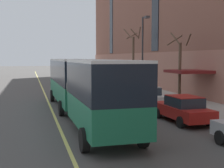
% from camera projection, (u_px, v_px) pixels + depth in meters
% --- Properties ---
extents(ground_plane, '(260.00, 260.00, 0.00)m').
position_uv_depth(ground_plane, '(110.00, 135.00, 15.20)').
color(ground_plane, '#4C4947').
extents(city_bus, '(2.99, 18.19, 3.67)m').
position_uv_depth(city_bus, '(81.00, 83.00, 19.92)').
color(city_bus, '#1E704C').
rests_on(city_bus, ground).
extents(parked_car_silver_0, '(1.95, 4.64, 1.56)m').
position_uv_depth(parked_car_silver_0, '(111.00, 84.00, 34.75)').
color(parked_car_silver_0, '#B7B7BC').
rests_on(parked_car_silver_0, ground).
extents(parked_car_red_1, '(2.06, 4.65, 1.56)m').
position_uv_depth(parked_car_red_1, '(183.00, 109.00, 18.21)').
color(parked_car_red_1, '#B21E19').
rests_on(parked_car_red_1, ground).
extents(parked_car_green_3, '(2.02, 4.40, 1.56)m').
position_uv_depth(parked_car_green_3, '(91.00, 78.00, 45.51)').
color(parked_car_green_3, '#23603D').
rests_on(parked_car_green_3, ground).
extents(parked_car_white_5, '(2.07, 4.24, 1.56)m').
position_uv_depth(parked_car_white_5, '(146.00, 96.00, 24.04)').
color(parked_car_white_5, silver).
rests_on(parked_car_white_5, ground).
extents(street_tree_far_uptown, '(1.87, 1.88, 5.79)m').
position_uv_depth(street_tree_far_uptown, '(180.00, 66.00, 26.90)').
color(street_tree_far_uptown, brown).
rests_on(street_tree_far_uptown, sidewalk).
extents(street_tree_far_downtown, '(2.06, 1.88, 7.37)m').
position_uv_depth(street_tree_far_downtown, '(133.00, 57.00, 38.82)').
color(street_tree_far_downtown, brown).
rests_on(street_tree_far_downtown, sidewalk).
extents(street_lamp, '(0.36, 1.48, 7.48)m').
position_uv_depth(street_lamp, '(143.00, 48.00, 29.65)').
color(street_lamp, '#2D2D30').
rests_on(street_lamp, sidewalk).
extents(lane_centerline, '(0.16, 140.00, 0.01)m').
position_uv_depth(lane_centerline, '(58.00, 125.00, 17.52)').
color(lane_centerline, '#E0D66B').
rests_on(lane_centerline, ground).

